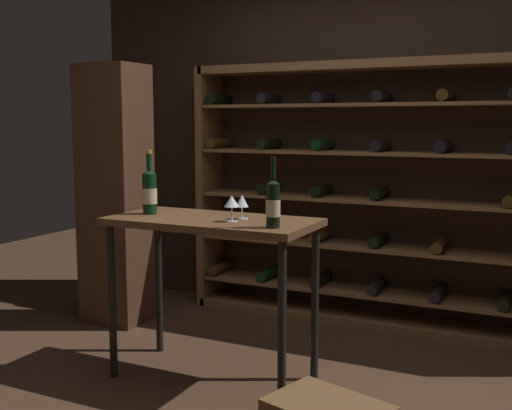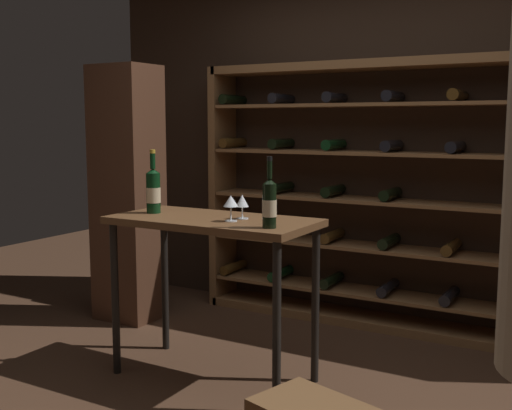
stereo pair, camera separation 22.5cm
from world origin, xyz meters
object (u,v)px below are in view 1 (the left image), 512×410
at_px(wine_bottle_green_slim, 150,191).
at_px(wine_bottle_red_label, 273,203).
at_px(wine_rack, 407,198).
at_px(wine_glass_stemmed_center, 242,202).
at_px(tasting_table, 212,239).
at_px(display_cabinet, 115,195).
at_px(wine_glass_stemmed_left, 232,202).

bearing_deg(wine_bottle_green_slim, wine_bottle_red_label, -8.57).
relative_size(wine_rack, wine_bottle_green_slim, 8.81).
height_order(wine_rack, wine_glass_stemmed_center, wine_rack).
distance_m(tasting_table, wine_glass_stemmed_center, 0.27).
bearing_deg(wine_bottle_red_label, display_cabinet, 154.35).
distance_m(wine_bottle_red_label, wine_glass_stemmed_left, 0.29).
relative_size(wine_bottle_red_label, wine_glass_stemmed_left, 2.55).
relative_size(wine_bottle_green_slim, wine_glass_stemmed_center, 2.75).
xyz_separation_m(tasting_table, wine_bottle_red_label, (0.43, -0.14, 0.24)).
distance_m(display_cabinet, wine_bottle_red_label, 1.78).
xyz_separation_m(wine_rack, wine_glass_stemmed_left, (-0.61, -1.42, 0.10)).
xyz_separation_m(wine_bottle_green_slim, wine_bottle_red_label, (0.84, -0.13, -0.01)).
distance_m(wine_rack, display_cabinet, 2.07).
relative_size(tasting_table, wine_bottle_red_label, 3.21).
bearing_deg(tasting_table, wine_rack, 60.47).
distance_m(wine_bottle_green_slim, wine_glass_stemmed_left, 0.56).
xyz_separation_m(display_cabinet, wine_glass_stemmed_left, (1.32, -0.69, 0.10)).
xyz_separation_m(wine_rack, tasting_table, (-0.77, -1.36, -0.12)).
relative_size(display_cabinet, wine_bottle_green_slim, 5.01).
distance_m(tasting_table, display_cabinet, 1.33).
bearing_deg(wine_rack, wine_bottle_green_slim, -130.53).
height_order(display_cabinet, wine_glass_stemmed_left, display_cabinet).
xyz_separation_m(display_cabinet, wine_bottle_green_slim, (0.76, -0.64, 0.13)).
height_order(display_cabinet, wine_bottle_red_label, display_cabinet).
bearing_deg(tasting_table, wine_bottle_green_slim, -177.82).
relative_size(wine_bottle_green_slim, wine_glass_stemmed_left, 2.64).
relative_size(display_cabinet, wine_glass_stemmed_center, 13.76).
bearing_deg(wine_bottle_green_slim, wine_rack, 49.47).
height_order(wine_bottle_green_slim, wine_bottle_red_label, wine_bottle_green_slim).
bearing_deg(wine_glass_stemmed_left, wine_rack, 66.61).
bearing_deg(wine_bottle_green_slim, display_cabinet, 139.84).
relative_size(wine_rack, wine_glass_stemmed_left, 23.23).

